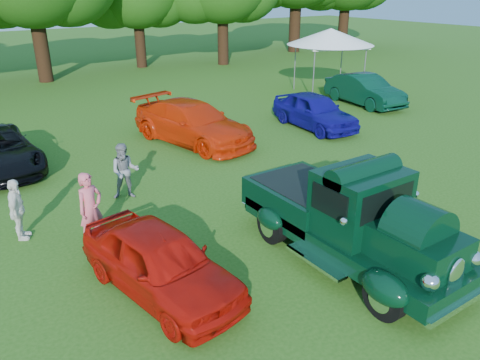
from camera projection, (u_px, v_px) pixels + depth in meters
ground at (280, 271)px, 9.62m from camera, size 120.00×120.00×0.00m
hero_pickup at (349, 220)px, 9.78m from camera, size 2.47×5.31×2.08m
red_convertible at (160, 261)px, 8.77m from camera, size 2.17×4.01×1.30m
back_car_orange at (193, 123)px, 17.10m from camera, size 3.20×5.51×1.50m
back_car_blue at (314, 111)px, 18.91m from camera, size 1.98×4.26×1.41m
back_car_green at (364, 90)px, 22.52m from camera, size 1.99×4.51×1.44m
spectator_pink at (91, 209)px, 10.37m from camera, size 0.72×0.59×1.70m
spectator_grey at (125, 171)px, 12.62m from camera, size 0.92×0.83×1.56m
spectator_white at (17, 210)px, 10.57m from camera, size 0.68×0.93×1.47m
canopy_tent at (331, 37)px, 24.02m from camera, size 5.76×5.76×3.35m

